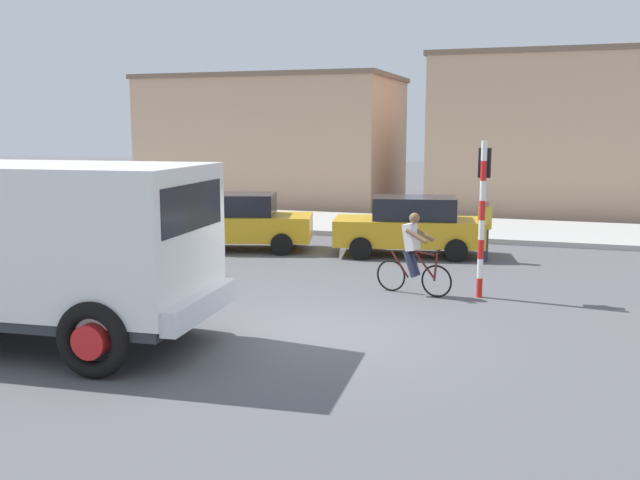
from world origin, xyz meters
TOP-DOWN VIEW (x-y plane):
  - ground_plane at (0.00, 0.00)m, footprint 120.00×120.00m
  - sidewalk_far at (0.00, 13.03)m, footprint 80.00×5.00m
  - truck_foreground at (-4.03, -1.87)m, footprint 5.59×3.14m
  - cyclist at (0.89, 3.41)m, footprint 1.68×0.61m
  - traffic_light_pole at (2.24, 3.66)m, footprint 0.24×0.43m
  - car_red_near at (-4.86, 7.31)m, footprint 4.31×2.71m
  - car_white_mid at (-0.08, 7.95)m, footprint 4.26×2.45m
  - pedestrian_near_kerb at (1.93, 7.70)m, footprint 0.34×0.22m
  - building_corner_left at (-8.80, 19.94)m, footprint 11.10×7.02m
  - building_mid_block at (4.56, 19.06)m, footprint 11.84×5.21m

SIDE VIEW (x-z plane):
  - ground_plane at x=0.00m, z-range 0.00..0.00m
  - sidewalk_far at x=0.00m, z-range 0.00..0.16m
  - car_red_near at x=-4.86m, z-range 0.02..1.62m
  - car_white_mid at x=-0.08m, z-range 0.02..1.62m
  - pedestrian_near_kerb at x=1.93m, z-range 0.04..1.66m
  - cyclist at x=0.89m, z-range 0.00..1.72m
  - truck_foreground at x=-4.03m, z-range 0.22..3.12m
  - traffic_light_pole at x=2.24m, z-range 0.47..3.67m
  - building_corner_left at x=-8.80m, z-range 0.00..5.73m
  - building_mid_block at x=4.56m, z-range 0.00..6.34m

